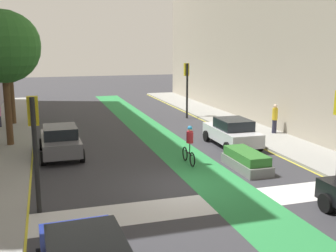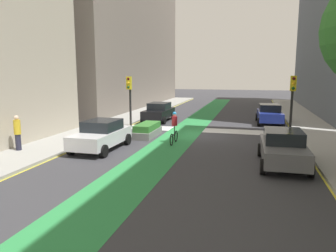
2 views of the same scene
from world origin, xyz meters
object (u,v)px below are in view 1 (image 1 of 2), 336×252
Objects in this scene: median_planter at (246,161)px; car_grey_left_far at (60,141)px; street_tree_far at (8,44)px; cyclist_in_lane at (189,144)px; pedestrian_sidewalk_right_a at (275,118)px; traffic_signal_near_left at (34,132)px; street_tree_near at (3,47)px; traffic_signal_far_right at (187,80)px; car_white_right_far at (232,132)px.

car_grey_left_far is at bearing 148.87° from median_planter.
street_tree_far reaches higher than car_grey_left_far.
cyclist_in_lane reaches higher than median_planter.
traffic_signal_near_left is at bearing -150.29° from pedestrian_sidewalk_right_a.
street_tree_near is 0.95× the size of street_tree_far.
traffic_signal_far_right is 1.43× the size of median_planter.
car_white_right_far is 1.45× the size of median_planter.
traffic_signal_far_right is 9.44m from car_white_right_far.
street_tree_near reaches higher than traffic_signal_near_left.
traffic_signal_near_left is 0.92× the size of car_white_right_far.
cyclist_in_lane is at bearing 144.43° from median_planter.
traffic_signal_far_right is 13.80m from street_tree_near.
cyclist_in_lane is (5.73, -3.22, 0.17)m from car_grey_left_far.
street_tree_near reaches higher than median_planter.
traffic_signal_far_right is 13.57m from median_planter.
pedestrian_sidewalk_right_a is (13.95, 7.96, -1.67)m from traffic_signal_near_left.
traffic_signal_far_right is at bearing -3.51° from street_tree_far.
cyclist_in_lane is 0.63× the size of median_planter.
traffic_signal_near_left is at bearing -166.60° from median_planter.
cyclist_in_lane is at bearing -109.05° from traffic_signal_far_right.
car_grey_left_far is at bearing -46.78° from street_tree_near.
traffic_signal_far_right reaches higher than pedestrian_sidewalk_right_a.
pedestrian_sidewalk_right_a is 18.27m from street_tree_far.
car_white_right_far is (-0.61, -9.17, -2.13)m from traffic_signal_far_right.
cyclist_in_lane reaches higher than car_grey_left_far.
street_tree_far is at bearing 140.24° from car_white_right_far.
street_tree_near is at bearing 173.81° from pedestrian_sidewalk_right_a.
traffic_signal_far_right is at bearing 40.83° from car_grey_left_far.
cyclist_in_lane is 15.76m from street_tree_far.
pedestrian_sidewalk_right_a is at bearing 30.74° from cyclist_in_lane.
traffic_signal_far_right is 0.58× the size of street_tree_near.
street_tree_far is at bearing 92.03° from street_tree_near.
car_white_right_far is 9.18m from car_grey_left_far.
pedestrian_sidewalk_right_a is at bearing 49.28° from median_planter.
car_grey_left_far is 9.24m from median_planter.
car_white_right_far is at bearing 72.87° from median_planter.
traffic_signal_far_right reaches higher than traffic_signal_near_left.
traffic_signal_near_left is 0.93× the size of traffic_signal_far_right.
car_white_right_far is 2.28× the size of cyclist_in_lane.
street_tree_far is 2.60× the size of median_planter.
street_tree_far is (-8.53, 12.42, 4.62)m from cyclist_in_lane.
car_grey_left_far is 12.97m from pedestrian_sidewalk_right_a.
cyclist_in_lane is 8.37m from pedestrian_sidewalk_right_a.
street_tree_near is (-1.55, 9.64, 2.68)m from traffic_signal_near_left.
street_tree_near is at bearing 144.36° from median_planter.
car_grey_left_far is at bearing -139.17° from traffic_signal_far_right.
median_planter is at bearing -97.97° from traffic_signal_far_right.
traffic_signal_near_left is 7.24m from car_grey_left_far.
car_grey_left_far is 2.35× the size of pedestrian_sidewalk_right_a.
traffic_signal_near_left reaches higher than cyclist_in_lane.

